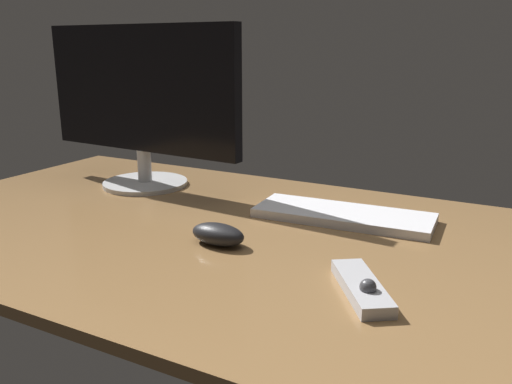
{
  "coord_description": "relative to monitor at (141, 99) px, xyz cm",
  "views": [
    {
      "loc": [
        56.99,
        -85.2,
        37.56
      ],
      "look_at": [
        6.94,
        8.2,
        8.0
      ],
      "focal_mm": 37.43,
      "sensor_mm": 36.0,
      "label": 1
    }
  ],
  "objects": [
    {
      "name": "media_remote",
      "position": [
        68.58,
        -34.1,
        -21.26
      ],
      "size": [
        13.55,
        16.67,
        3.54
      ],
      "rotation": [
        0.0,
        0.0,
        -0.97
      ],
      "color": "#B7B7BC",
      "rests_on": "desk"
    },
    {
      "name": "computer_mouse",
      "position": [
        39.3,
        -27.14,
        -20.34
      ],
      "size": [
        10.92,
        5.99,
        3.97
      ],
      "primitive_type": "ellipsoid",
      "rotation": [
        0.0,
        0.0,
        -0.04
      ],
      "color": "black",
      "rests_on": "desk"
    },
    {
      "name": "desk",
      "position": [
        31.71,
        -19.42,
        -23.32
      ],
      "size": [
        140.0,
        84.0,
        2.0
      ],
      "primitive_type": "cube",
      "color": "olive",
      "rests_on": "ground"
    },
    {
      "name": "monitor",
      "position": [
        0.0,
        0.0,
        0.0
      ],
      "size": [
        58.6,
        21.63,
        40.1
      ],
      "rotation": [
        0.0,
        0.0,
        -0.06
      ],
      "color": "silver",
      "rests_on": "desk"
    },
    {
      "name": "keyboard",
      "position": [
        54.7,
        -2.47,
        -21.39
      ],
      "size": [
        37.46,
        15.64,
        1.86
      ],
      "primitive_type": "cube",
      "rotation": [
        0.0,
        0.0,
        0.06
      ],
      "color": "white",
      "rests_on": "desk"
    }
  ]
}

